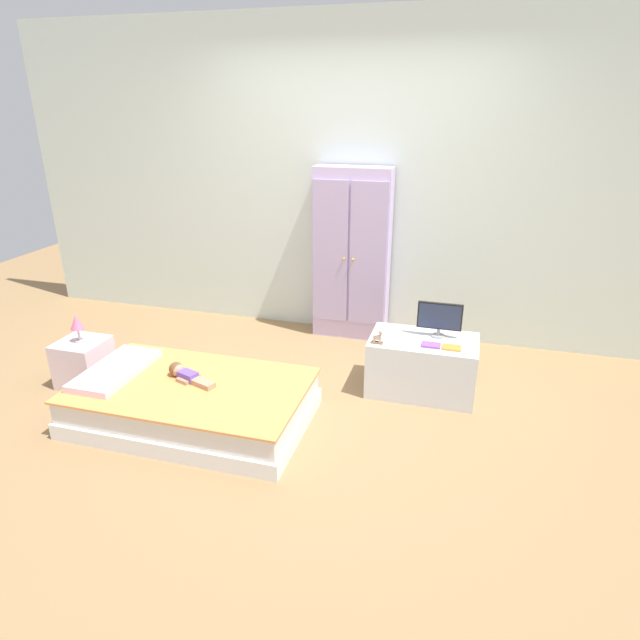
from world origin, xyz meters
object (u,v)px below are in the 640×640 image
Objects in this scene: nightstand at (84,362)px; wardrobe at (352,255)px; tv_monitor at (440,317)px; book_orange at (452,348)px; doll at (184,373)px; tv_stand at (422,365)px; rocking_horse_toy at (378,338)px; bed at (193,402)px; book_purple at (431,345)px; table_lamp at (77,323)px.

nightstand is 0.23× the size of wardrobe.
book_orange is at bearing -59.67° from tv_monitor.
nightstand is (-0.95, 0.18, -0.14)m from doll.
tv_stand is 0.43m from rocking_horse_toy.
doll is 0.50× the size of tv_stand.
tv_monitor is (0.09, 0.08, 0.36)m from tv_stand.
rocking_horse_toy is at bearing 30.31° from bed.
book_purple is at bearing 8.90° from rocking_horse_toy.
wardrobe is at bearing 136.06° from tv_monitor.
nightstand is at bearing 169.40° from doll.
tv_stand is 0.38m from tv_monitor.
table_lamp is 2.58m from book_purple.
book_purple is 1.01× the size of book_orange.
tv_stand is at bearing 118.95° from book_purple.
doll is (-0.08, 0.06, 0.18)m from bed.
wardrobe is 4.74× the size of tv_monitor.
tv_monitor is (2.56, 0.66, 0.39)m from nightstand.
tv_stand is at bearing 26.55° from doll.
book_purple is at bearing -50.99° from wardrobe.
doll is at bearing -10.60° from table_lamp.
wardrobe is at bearing 130.04° from tv_stand.
book_purple is (-0.03, -0.18, -0.14)m from tv_monitor.
table_lamp is at bearing 166.96° from bed.
rocking_horse_toy is 0.79× the size of book_purple.
table_lamp is 0.66× the size of tv_monitor.
tv_stand is at bearing 13.21° from table_lamp.
wardrobe is 14.71× the size of rocking_horse_toy.
tv_stand is (1.52, 0.76, -0.10)m from doll.
doll is 0.98m from nightstand.
nightstand is at bearing -169.89° from book_orange.
nightstand reaches higher than bed.
doll is at bearing -153.74° from rocking_horse_toy.
table_lamp is at bearing -166.79° from tv_stand.
nightstand is (-1.04, 0.24, 0.04)m from bed.
tv_monitor reaches higher than bed.
bed is 1.68m from book_purple.
table_lamp reaches higher than book_orange.
nightstand is at bearing 166.96° from bed.
book_purple reaches higher than doll.
wardrobe is (0.69, 1.70, 0.62)m from bed.
tv_stand reaches higher than bed.
rocking_horse_toy is (2.16, 0.42, -0.03)m from table_lamp.
doll is 1.83× the size of table_lamp.
nightstand is 2.59m from book_purple.
book_orange is (1.72, 0.65, 0.11)m from doll.
tv_stand is (0.74, -0.88, -0.55)m from wardrobe.
nightstand is at bearing -90.00° from table_lamp.
wardrobe is (1.73, 1.46, 0.26)m from table_lamp.
bed is 4.02× the size of doll.
table_lamp is 2.65m from tv_monitor.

